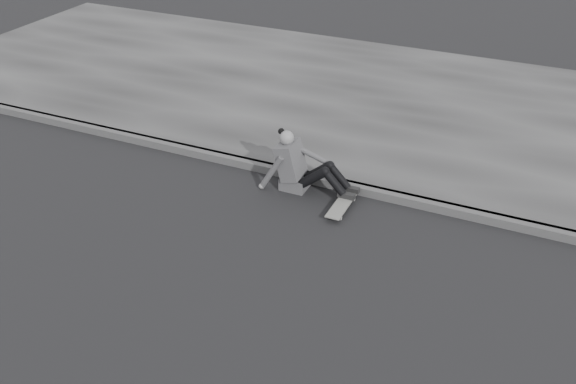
# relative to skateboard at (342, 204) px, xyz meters

# --- Properties ---
(ground) EXTENTS (80.00, 80.00, 0.00)m
(ground) POSITION_rel_skateboard_xyz_m (2.36, -2.08, -0.07)
(ground) COLOR black
(ground) RESTS_ON ground
(curb) EXTENTS (24.00, 0.16, 0.12)m
(curb) POSITION_rel_skateboard_xyz_m (2.36, 0.50, -0.01)
(curb) COLOR #494949
(curb) RESTS_ON ground
(sidewalk) EXTENTS (24.00, 6.00, 0.12)m
(sidewalk) POSITION_rel_skateboard_xyz_m (2.36, 3.52, -0.01)
(sidewalk) COLOR #3B3B3B
(sidewalk) RESTS_ON ground
(skateboard) EXTENTS (0.20, 0.78, 0.09)m
(skateboard) POSITION_rel_skateboard_xyz_m (0.00, 0.00, 0.00)
(skateboard) COLOR #9A9A95
(skateboard) RESTS_ON ground
(seated_woman) EXTENTS (1.38, 0.46, 0.88)m
(seated_woman) POSITION_rel_skateboard_xyz_m (-0.73, 0.25, 0.29)
(seated_woman) COLOR #4B4A4D
(seated_woman) RESTS_ON ground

